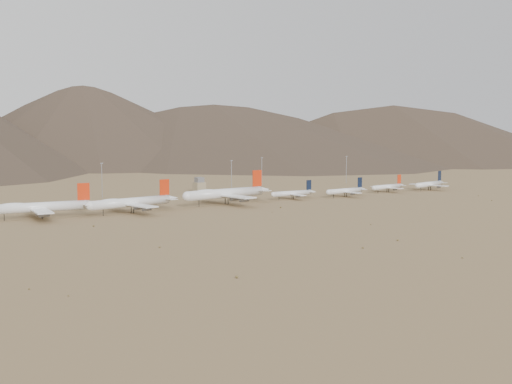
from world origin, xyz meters
TOP-DOWN VIEW (x-y plane):
  - ground at (0.00, 0.00)m, footprint 3000.00×3000.00m
  - widebody_west at (-120.45, 34.63)m, footprint 63.78×49.40m
  - widebody_centre at (-68.66, 28.73)m, footprint 63.31×49.29m
  - widebody_east at (1.60, 35.22)m, footprint 73.13×56.59m
  - narrowbody_a at (59.28, 35.93)m, footprint 39.80×28.43m
  - narrowbody_b at (101.89, 26.64)m, footprint 41.79×30.06m
  - narrowbody_c at (154.70, 34.66)m, footprint 40.38×29.22m
  - narrowbody_d at (196.34, 27.59)m, footprint 45.53×33.38m
  - control_tower at (30.00, 120.00)m, footprint 8.00×8.00m
  - mast_west at (-50.47, 121.68)m, footprint 2.00×0.60m
  - mast_centre at (50.72, 104.80)m, footprint 2.00×0.60m
  - mast_east at (102.91, 136.71)m, footprint 2.00×0.60m
  - mast_far_east at (185.39, 116.84)m, footprint 2.00×0.60m
  - desert_scrub at (-2.06, -88.56)m, footprint 413.13×171.22m

SIDE VIEW (x-z plane):
  - ground at x=0.00m, z-range 0.00..0.00m
  - desert_scrub at x=-2.06m, z-range -0.11..0.81m
  - narrowbody_a at x=59.28m, z-range -2.30..10.82m
  - narrowbody_c at x=154.70m, z-range -2.34..11.00m
  - narrowbody_b at x=101.89m, z-range -2.42..11.37m
  - narrowbody_d at x=196.34m, z-range -2.67..12.54m
  - control_tower at x=30.00m, z-range -0.68..11.32m
  - widebody_centre at x=-68.66m, z-range -2.93..15.96m
  - widebody_west at x=-120.45m, z-range -2.95..16.03m
  - widebody_east at x=1.60m, z-range -3.38..18.37m
  - mast_west at x=-50.47m, z-range 1.35..27.05m
  - mast_centre at x=50.72m, z-range 1.35..27.05m
  - mast_east at x=102.91m, z-range 1.35..27.05m
  - mast_far_east at x=185.39m, z-range 1.35..27.05m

